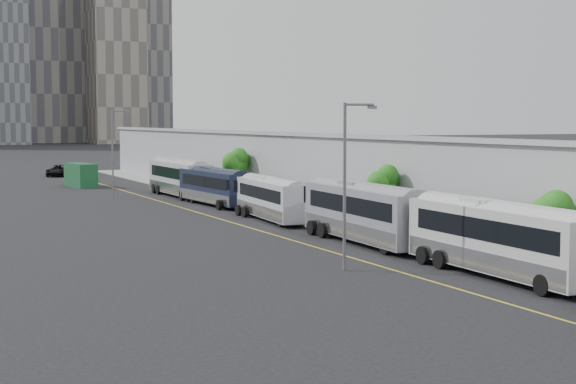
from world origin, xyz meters
TOP-DOWN VIEW (x-y plane):
  - sidewalk at (9.00, 55.00)m, footprint 10.00×170.00m
  - lane_line at (-1.50, 55.00)m, footprint 0.12×160.00m
  - depot at (12.99, 55.00)m, footprint 12.45×160.40m
  - bus_2 at (2.47, 34.47)m, footprint 3.06×13.83m
  - bus_3 at (2.37, 48.73)m, footprint 3.46×14.09m
  - bus_4 at (2.11, 63.67)m, footprint 3.47×12.36m
  - bus_5 at (2.23, 77.92)m, footprint 3.26×12.59m
  - bus_6 at (2.16, 88.92)m, footprint 3.08×13.90m
  - tree_1 at (5.45, 34.36)m, footprint 2.69×2.69m
  - tree_2 at (5.69, 52.11)m, footprint 2.22×2.22m
  - tree_3 at (5.48, 80.84)m, footprint 2.65×2.65m
  - street_lamp_near at (-3.83, 39.77)m, footprint 2.04×0.22m
  - street_lamp_far at (-4.86, 89.46)m, footprint 2.04×0.22m
  - shipping_container at (-4.89, 107.01)m, footprint 3.19×5.98m
  - suv at (-3.61, 129.18)m, footprint 5.03×6.70m

SIDE VIEW (x-z plane):
  - lane_line at x=-1.50m, z-range 0.00..0.02m
  - sidewalk at x=9.00m, z-range 0.00..0.12m
  - suv at x=-3.61m, z-range 0.00..1.69m
  - shipping_container at x=-4.89m, z-range 0.00..2.93m
  - bus_4 at x=2.11m, z-range -0.28..3.29m
  - bus_5 at x=2.23m, z-range -0.28..3.36m
  - bus_2 at x=2.47m, z-range -0.31..3.71m
  - bus_6 at x=2.16m, z-range -0.31..3.74m
  - bus_3 at x=2.37m, z-range -0.32..3.77m
  - tree_1 at x=5.45m, z-range 0.89..5.39m
  - depot at x=12.99m, z-range -0.09..7.11m
  - tree_2 at x=5.69m, z-range 1.32..6.23m
  - tree_3 at x=5.48m, z-range 1.36..6.77m
  - street_lamp_near at x=-3.83m, z-range 0.69..9.96m
  - street_lamp_far at x=-4.86m, z-range 0.70..10.07m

